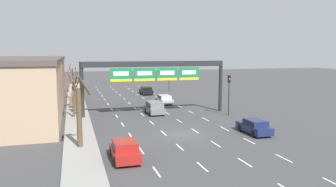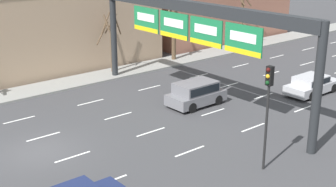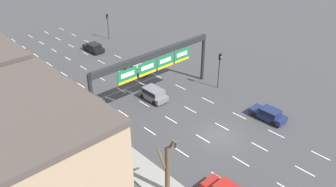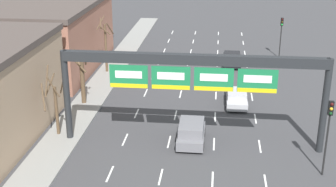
# 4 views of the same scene
# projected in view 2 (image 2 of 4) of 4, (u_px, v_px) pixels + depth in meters

# --- Properties ---
(ground_plane) EXTENTS (220.00, 220.00, 0.00)m
(ground_plane) POSITION_uv_depth(u_px,v_px,m) (40.00, 152.00, 24.17)
(ground_plane) COLOR #3D3D3F
(lane_dashes) EXTENTS (10.02, 67.00, 0.01)m
(lane_dashes) POSITION_uv_depth(u_px,v_px,m) (222.00, 97.00, 32.37)
(lane_dashes) COLOR white
(lane_dashes) RESTS_ON ground_plane
(sign_gantry) EXTENTS (18.57, 0.70, 6.82)m
(sign_gantry) POSITION_uv_depth(u_px,v_px,m) (193.00, 22.00, 28.90)
(sign_gantry) COLOR #232628
(sign_gantry) RESTS_ON ground_plane
(building_near) EXTENTS (12.31, 17.33, 7.24)m
(building_near) POSITION_uv_depth(u_px,v_px,m) (44.00, 20.00, 41.24)
(building_near) COLOR tan
(building_near) RESTS_ON ground_plane
(building_far) EXTENTS (13.05, 17.58, 7.22)m
(building_far) POSITION_uv_depth(u_px,v_px,m) (197.00, 2.00, 52.90)
(building_far) COLOR #9E6651
(building_far) RESTS_ON ground_plane
(car_silver) EXTENTS (1.82, 4.50, 1.34)m
(car_silver) POSITION_uv_depth(u_px,v_px,m) (312.00, 84.00, 32.93)
(car_silver) COLOR #B7B7BC
(car_silver) RESTS_ON ground_plane
(suv_grey) EXTENTS (1.95, 3.92, 1.60)m
(suv_grey) POSITION_uv_depth(u_px,v_px,m) (196.00, 92.00, 30.62)
(suv_grey) COLOR slate
(suv_grey) RESTS_ON ground_plane
(traffic_light_near_gantry) EXTENTS (0.30, 0.35, 5.09)m
(traffic_light_near_gantry) POSITION_uv_depth(u_px,v_px,m) (268.00, 98.00, 21.21)
(traffic_light_near_gantry) COLOR black
(traffic_light_near_gantry) RESTS_ON ground_plane
(tree_bare_second) EXTENTS (1.70, 1.69, 5.83)m
(tree_bare_second) POSITION_uv_depth(u_px,v_px,m) (242.00, 16.00, 46.65)
(tree_bare_second) COLOR brown
(tree_bare_second) RESTS_ON sidewalk_left
(tree_bare_third) EXTENTS (2.07, 2.06, 5.28)m
(tree_bare_third) POSITION_uv_depth(u_px,v_px,m) (111.00, 41.00, 37.53)
(tree_bare_third) COLOR brown
(tree_bare_third) RESTS_ON sidewalk_left
(tree_bare_furthest) EXTENTS (1.29, 1.28, 4.90)m
(tree_bare_furthest) POSITION_uv_depth(u_px,v_px,m) (173.00, 31.00, 41.25)
(tree_bare_furthest) COLOR brown
(tree_bare_furthest) RESTS_ON sidewalk_left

